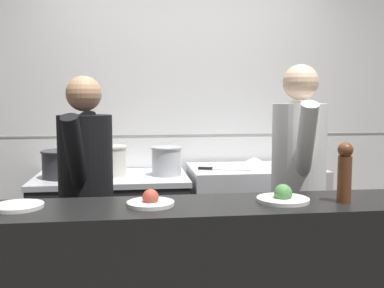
{
  "coord_description": "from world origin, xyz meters",
  "views": [
    {
      "loc": [
        -0.42,
        -2.37,
        1.47
      ],
      "look_at": [
        -0.02,
        0.7,
        1.15
      ],
      "focal_mm": 42.0,
      "sensor_mm": 36.0,
      "label": 1
    }
  ],
  "objects_px": {
    "stock_pot": "(64,163)",
    "plated_dish_appetiser": "(151,201)",
    "sauce_pot": "(110,160)",
    "plated_dish_main": "(18,206)",
    "braising_pot": "(166,160)",
    "chefs_knife": "(220,169)",
    "pepper_mill": "(345,171)",
    "chef_head_cook": "(86,194)",
    "mixing_bowl_steel": "(254,161)",
    "chef_sous": "(298,182)",
    "oven_range": "(112,231)",
    "plated_dish_dessert": "(283,197)"
  },
  "relations": [
    {
      "from": "stock_pot",
      "to": "plated_dish_appetiser",
      "type": "height_order",
      "value": "stock_pot"
    },
    {
      "from": "sauce_pot",
      "to": "plated_dish_main",
      "type": "bearing_deg",
      "value": -104.38
    },
    {
      "from": "braising_pot",
      "to": "chefs_knife",
      "type": "bearing_deg",
      "value": -10.7
    },
    {
      "from": "pepper_mill",
      "to": "chef_head_cook",
      "type": "bearing_deg",
      "value": 150.93
    },
    {
      "from": "sauce_pot",
      "to": "chef_head_cook",
      "type": "distance_m",
      "value": 0.75
    },
    {
      "from": "plated_dish_main",
      "to": "stock_pot",
      "type": "bearing_deg",
      "value": 89.51
    },
    {
      "from": "mixing_bowl_steel",
      "to": "chef_sous",
      "type": "bearing_deg",
      "value": -85.43
    },
    {
      "from": "braising_pot",
      "to": "chef_sous",
      "type": "xyz_separation_m",
      "value": [
        0.79,
        -0.71,
        -0.06
      ]
    },
    {
      "from": "stock_pot",
      "to": "sauce_pot",
      "type": "distance_m",
      "value": 0.34
    },
    {
      "from": "chefs_knife",
      "to": "plated_dish_main",
      "type": "height_order",
      "value": "plated_dish_main"
    },
    {
      "from": "stock_pot",
      "to": "braising_pot",
      "type": "bearing_deg",
      "value": 0.47
    },
    {
      "from": "plated_dish_appetiser",
      "to": "chef_sous",
      "type": "height_order",
      "value": "chef_sous"
    },
    {
      "from": "oven_range",
      "to": "plated_dish_appetiser",
      "type": "relative_size",
      "value": 5.19
    },
    {
      "from": "oven_range",
      "to": "plated_dish_main",
      "type": "distance_m",
      "value": 1.49
    },
    {
      "from": "oven_range",
      "to": "plated_dish_main",
      "type": "bearing_deg",
      "value": -104.75
    },
    {
      "from": "oven_range",
      "to": "plated_dish_main",
      "type": "relative_size",
      "value": 5.07
    },
    {
      "from": "chefs_knife",
      "to": "stock_pot",
      "type": "bearing_deg",
      "value": 176.58
    },
    {
      "from": "oven_range",
      "to": "pepper_mill",
      "type": "xyz_separation_m",
      "value": [
        1.18,
        -1.44,
        0.68
      ]
    },
    {
      "from": "stock_pot",
      "to": "chefs_knife",
      "type": "relative_size",
      "value": 0.85
    },
    {
      "from": "plated_dish_main",
      "to": "pepper_mill",
      "type": "height_order",
      "value": "pepper_mill"
    },
    {
      "from": "plated_dish_main",
      "to": "pepper_mill",
      "type": "xyz_separation_m",
      "value": [
        1.53,
        -0.09,
        0.14
      ]
    },
    {
      "from": "stock_pot",
      "to": "sauce_pot",
      "type": "height_order",
      "value": "sauce_pot"
    },
    {
      "from": "braising_pot",
      "to": "oven_range",
      "type": "bearing_deg",
      "value": 176.27
    },
    {
      "from": "sauce_pot",
      "to": "braising_pot",
      "type": "height_order",
      "value": "sauce_pot"
    },
    {
      "from": "sauce_pot",
      "to": "chef_sous",
      "type": "xyz_separation_m",
      "value": [
        1.22,
        -0.75,
        -0.06
      ]
    },
    {
      "from": "braising_pot",
      "to": "mixing_bowl_steel",
      "type": "relative_size",
      "value": 0.83
    },
    {
      "from": "chef_sous",
      "to": "sauce_pot",
      "type": "bearing_deg",
      "value": 159.22
    },
    {
      "from": "sauce_pot",
      "to": "plated_dish_appetiser",
      "type": "relative_size",
      "value": 1.15
    },
    {
      "from": "mixing_bowl_steel",
      "to": "stock_pot",
      "type": "bearing_deg",
      "value": -175.74
    },
    {
      "from": "chef_head_cook",
      "to": "stock_pot",
      "type": "bearing_deg",
      "value": 117.49
    },
    {
      "from": "braising_pot",
      "to": "plated_dish_dessert",
      "type": "height_order",
      "value": "braising_pot"
    },
    {
      "from": "chefs_knife",
      "to": "plated_dish_dessert",
      "type": "height_order",
      "value": "plated_dish_dessert"
    },
    {
      "from": "mixing_bowl_steel",
      "to": "braising_pot",
      "type": "bearing_deg",
      "value": -171.78
    },
    {
      "from": "plated_dish_main",
      "to": "pepper_mill",
      "type": "bearing_deg",
      "value": -3.22
    },
    {
      "from": "stock_pot",
      "to": "chefs_knife",
      "type": "distance_m",
      "value": 1.17
    },
    {
      "from": "sauce_pot",
      "to": "chef_head_cook",
      "type": "xyz_separation_m",
      "value": [
        -0.11,
        -0.73,
        -0.1
      ]
    },
    {
      "from": "pepper_mill",
      "to": "stock_pot",
      "type": "bearing_deg",
      "value": 137.36
    },
    {
      "from": "chef_sous",
      "to": "pepper_mill",
      "type": "bearing_deg",
      "value": -81.93
    },
    {
      "from": "oven_range",
      "to": "stock_pot",
      "type": "distance_m",
      "value": 0.65
    },
    {
      "from": "chef_head_cook",
      "to": "mixing_bowl_steel",
      "type": "bearing_deg",
      "value": 41.1
    },
    {
      "from": "pepper_mill",
      "to": "oven_range",
      "type": "bearing_deg",
      "value": 129.38
    },
    {
      "from": "oven_range",
      "to": "mixing_bowl_steel",
      "type": "distance_m",
      "value": 1.26
    },
    {
      "from": "plated_dish_dessert",
      "to": "chef_sous",
      "type": "height_order",
      "value": "chef_sous"
    },
    {
      "from": "oven_range",
      "to": "mixing_bowl_steel",
      "type": "xyz_separation_m",
      "value": [
        1.15,
        0.08,
        0.52
      ]
    },
    {
      "from": "chefs_knife",
      "to": "chef_sous",
      "type": "bearing_deg",
      "value": -58.71
    },
    {
      "from": "braising_pot",
      "to": "mixing_bowl_steel",
      "type": "distance_m",
      "value": 0.73
    },
    {
      "from": "plated_dish_main",
      "to": "plated_dish_dessert",
      "type": "height_order",
      "value": "plated_dish_dessert"
    },
    {
      "from": "chefs_knife",
      "to": "plated_dish_appetiser",
      "type": "height_order",
      "value": "plated_dish_appetiser"
    },
    {
      "from": "plated_dish_appetiser",
      "to": "pepper_mill",
      "type": "height_order",
      "value": "pepper_mill"
    },
    {
      "from": "mixing_bowl_steel",
      "to": "plated_dish_dessert",
      "type": "distance_m",
      "value": 1.48
    }
  ]
}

